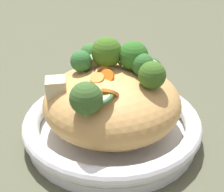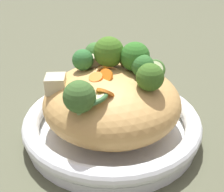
{
  "view_description": "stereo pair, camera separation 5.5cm",
  "coord_description": "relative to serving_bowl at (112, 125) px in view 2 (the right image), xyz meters",
  "views": [
    {
      "loc": [
        0.21,
        -0.43,
        0.35
      ],
      "look_at": [
        0.0,
        0.0,
        0.08
      ],
      "focal_mm": 53.08,
      "sensor_mm": 36.0,
      "label": 1
    },
    {
      "loc": [
        0.26,
        -0.4,
        0.35
      ],
      "look_at": [
        0.0,
        0.0,
        0.08
      ],
      "focal_mm": 53.08,
      "sensor_mm": 36.0,
      "label": 2
    }
  ],
  "objects": [
    {
      "name": "ground_plane",
      "position": [
        0.0,
        0.0,
        -0.02
      ],
      "size": [
        3.0,
        3.0,
        0.0
      ],
      "primitive_type": "plane",
      "color": "#4E513B"
    },
    {
      "name": "serving_bowl",
      "position": [
        0.0,
        0.0,
        0.0
      ],
      "size": [
        0.31,
        0.31,
        0.05
      ],
      "color": "white",
      "rests_on": "ground_plane"
    },
    {
      "name": "noodle_heap",
      "position": [
        -0.0,
        -0.0,
        0.05
      ],
      "size": [
        0.23,
        0.23,
        0.12
      ],
      "color": "tan",
      "rests_on": "serving_bowl"
    },
    {
      "name": "broccoli_florets",
      "position": [
        0.0,
        0.0,
        0.11
      ],
      "size": [
        0.17,
        0.18,
        0.08
      ],
      "color": "#8DB876",
      "rests_on": "serving_bowl"
    },
    {
      "name": "carrot_coins",
      "position": [
        -0.0,
        -0.02,
        0.1
      ],
      "size": [
        0.07,
        0.1,
        0.03
      ],
      "color": "orange",
      "rests_on": "serving_bowl"
    },
    {
      "name": "zucchini_slices",
      "position": [
        0.02,
        -0.01,
        0.09
      ],
      "size": [
        0.08,
        0.19,
        0.04
      ],
      "color": "beige",
      "rests_on": "serving_bowl"
    },
    {
      "name": "chicken_chunks",
      "position": [
        -0.06,
        -0.01,
        0.09
      ],
      "size": [
        0.07,
        0.13,
        0.04
      ],
      "color": "#CFB394",
      "rests_on": "serving_bowl"
    }
  ]
}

